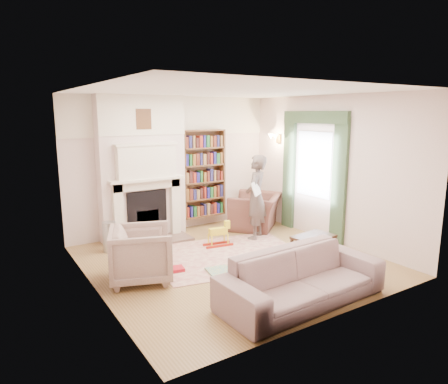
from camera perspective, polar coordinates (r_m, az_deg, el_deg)
floor at (r=6.86m, az=1.14°, el=-9.81°), size 4.50×4.50×0.00m
ceiling at (r=6.41m, az=1.24°, el=14.24°), size 4.50×4.50×0.00m
wall_back at (r=8.44m, az=-7.31°, el=3.90°), size 4.50×0.00×4.50m
wall_front at (r=4.81m, az=16.16°, el=-1.97°), size 4.50×0.00×4.50m
wall_left at (r=5.59m, az=-18.42°, el=-0.31°), size 0.00×4.50×4.50m
wall_right at (r=7.95m, az=14.85°, el=3.17°), size 0.00×4.50×4.50m
fireplace at (r=7.97m, az=-11.59°, el=3.24°), size 1.70×0.58×2.80m
bookcase at (r=8.65m, az=-3.01°, el=2.65°), size 1.00×0.24×1.85m
window at (r=8.20m, az=12.75°, el=3.86°), size 0.02×0.90×1.30m
curtain_left at (r=7.74m, az=16.15°, el=1.39°), size 0.07×0.32×2.40m
curtain_right at (r=8.72m, az=9.27°, el=2.75°), size 0.07×0.32×2.40m
pelmet at (r=8.11m, az=12.81°, el=10.37°), size 0.09×1.70×0.24m
wall_sconce at (r=8.84m, az=6.85°, el=7.50°), size 0.20×0.24×0.24m
rug at (r=7.12m, az=0.70°, el=-8.96°), size 2.83×2.37×0.01m
armchair_reading at (r=8.70m, az=4.53°, el=-2.75°), size 1.50×1.48×0.73m
armchair_left at (r=6.11m, az=-11.72°, el=-8.66°), size 1.14×1.12×0.82m
sofa at (r=5.46m, az=11.12°, el=-11.88°), size 2.35×0.98×0.68m
man_reading at (r=7.86m, az=4.58°, el=-0.75°), size 0.73×0.69×1.67m
newspaper at (r=7.58m, az=4.61°, el=0.50°), size 0.37×0.31×0.25m
coffee_table at (r=6.93m, az=12.62°, el=-7.89°), size 0.75×0.53×0.45m
paraffin_heater at (r=7.50m, az=-16.02°, el=-6.18°), size 0.29×0.29×0.55m
rocking_horse at (r=7.50m, az=-0.85°, el=-6.03°), size 0.57×0.30×0.48m
board_game at (r=6.38m, az=-0.67°, el=-11.20°), size 0.42×0.42×0.03m
game_box_lid at (r=6.46m, az=-7.21°, el=-10.92°), size 0.35×0.27×0.05m
comic_annuals at (r=6.86m, az=4.51°, el=-9.65°), size 0.44×0.32×0.02m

